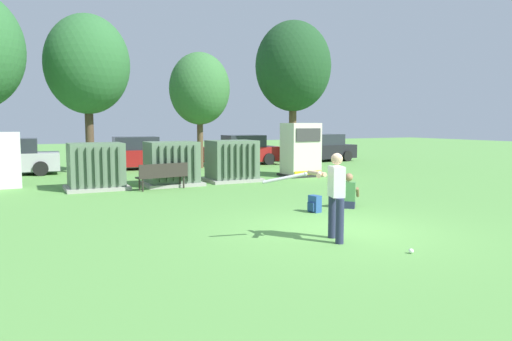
{
  "coord_description": "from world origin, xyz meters",
  "views": [
    {
      "loc": [
        -6.23,
        -8.65,
        2.35
      ],
      "look_at": [
        -0.24,
        3.5,
        1.0
      ],
      "focal_mm": 34.36,
      "sensor_mm": 36.0,
      "label": 1
    }
  ],
  "objects": [
    {
      "name": "parked_car_left_of_center",
      "position": [
        -0.97,
        15.78,
        0.75
      ],
      "size": [
        4.32,
        2.17,
        1.62
      ],
      "color": "maroon",
      "rests_on": "ground"
    },
    {
      "name": "tree_center_left",
      "position": [
        -3.16,
        14.71,
        4.9
      ],
      "size": [
        3.74,
        3.74,
        7.15
      ],
      "color": "#4C3828",
      "rests_on": "ground"
    },
    {
      "name": "seated_spectator",
      "position": [
        1.94,
        2.16,
        0.38
      ],
      "size": [
        0.72,
        0.76,
        0.96
      ],
      "color": "#282D4C",
      "rests_on": "ground"
    },
    {
      "name": "parked_car_rightmost",
      "position": [
        10.25,
        15.87,
        0.75
      ],
      "size": [
        4.33,
        2.2,
        1.62
      ],
      "color": "black",
      "rests_on": "ground"
    },
    {
      "name": "parked_car_leftmost",
      "position": [
        -6.49,
        15.5,
        0.75
      ],
      "size": [
        4.28,
        2.09,
        1.62
      ],
      "color": "#B2B2B7",
      "rests_on": "ground"
    },
    {
      "name": "generator_enclosure",
      "position": [
        4.88,
        9.49,
        1.14
      ],
      "size": [
        1.6,
        1.4,
        2.3
      ],
      "color": "#262626",
      "rests_on": "ground"
    },
    {
      "name": "transformer_west",
      "position": [
        -3.73,
        9.03,
        0.79
      ],
      "size": [
        2.1,
        1.7,
        1.62
      ],
      "color": "#9E9B93",
      "rests_on": "ground"
    },
    {
      "name": "parked_car_right_of_center",
      "position": [
        5.02,
        15.96,
        0.75
      ],
      "size": [
        4.25,
        2.02,
        1.62
      ],
      "color": "maroon",
      "rests_on": "ground"
    },
    {
      "name": "sports_ball",
      "position": [
        0.05,
        -2.2,
        0.04
      ],
      "size": [
        0.09,
        0.09,
        0.09
      ],
      "primitive_type": "sphere",
      "color": "white",
      "rests_on": "ground"
    },
    {
      "name": "ground_plane",
      "position": [
        0.0,
        0.0,
        0.0
      ],
      "size": [
        96.0,
        96.0,
        0.0
      ],
      "primitive_type": "plane",
      "color": "#5B9947"
    },
    {
      "name": "batter",
      "position": [
        -0.65,
        -0.79,
        0.98
      ],
      "size": [
        1.6,
        0.78,
        1.74
      ],
      "color": "#282D4C",
      "rests_on": "ground"
    },
    {
      "name": "backpack",
      "position": [
        0.71,
        1.98,
        0.21
      ],
      "size": [
        0.3,
        0.35,
        0.44
      ],
      "color": "#264C8C",
      "rests_on": "ground"
    },
    {
      "name": "transformer_mid_west",
      "position": [
        -1.04,
        8.95,
        0.79
      ],
      "size": [
        2.1,
        1.7,
        1.62
      ],
      "color": "#9E9B93",
      "rests_on": "ground"
    },
    {
      "name": "tree_right",
      "position": [
        7.27,
        14.24,
        5.28
      ],
      "size": [
        4.03,
        4.03,
        7.7
      ],
      "color": "brown",
      "rests_on": "ground"
    },
    {
      "name": "transformer_mid_east",
      "position": [
        1.48,
        9.14,
        0.79
      ],
      "size": [
        2.1,
        1.7,
        1.62
      ],
      "color": "#9E9B93",
      "rests_on": "ground"
    },
    {
      "name": "park_bench",
      "position": [
        -1.67,
        7.92,
        0.54
      ],
      "size": [
        1.84,
        0.65,
        0.92
      ],
      "color": "#2D2823",
      "rests_on": "ground"
    },
    {
      "name": "tree_center_right",
      "position": [
        2.27,
        15.04,
        4.01
      ],
      "size": [
        3.06,
        3.06,
        5.84
      ],
      "color": "brown",
      "rests_on": "ground"
    }
  ]
}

